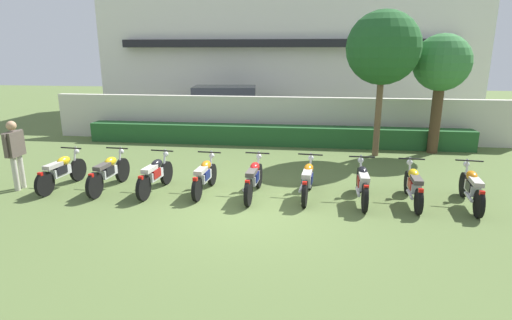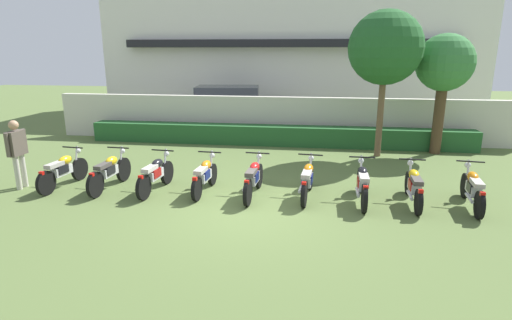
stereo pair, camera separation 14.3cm
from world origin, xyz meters
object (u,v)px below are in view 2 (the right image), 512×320
(motorcycle_in_row_3, at_px, (205,175))
(motorcycle_in_row_8, at_px, (473,188))
(tree_far_side, at_px, (445,65))
(motorcycle_in_row_7, at_px, (414,186))
(motorcycle_in_row_1, at_px, (109,171))
(motorcycle_in_row_6, at_px, (362,183))
(motorcycle_in_row_5, at_px, (308,180))
(parked_car, at_px, (231,108))
(tree_near_inspector, at_px, (385,48))
(motorcycle_in_row_0, at_px, (63,170))
(inspector_person, at_px, (17,148))
(motorcycle_in_row_2, at_px, (155,174))
(motorcycle_in_row_4, at_px, (253,178))

(motorcycle_in_row_3, bearing_deg, motorcycle_in_row_8, -87.77)
(tree_far_side, distance_m, motorcycle_in_row_7, 5.98)
(motorcycle_in_row_1, height_order, motorcycle_in_row_6, motorcycle_in_row_1)
(motorcycle_in_row_3, relative_size, motorcycle_in_row_5, 0.94)
(motorcycle_in_row_5, relative_size, motorcycle_in_row_7, 0.98)
(parked_car, relative_size, motorcycle_in_row_5, 2.49)
(tree_near_inspector, relative_size, motorcycle_in_row_7, 2.43)
(motorcycle_in_row_7, bearing_deg, motorcycle_in_row_1, 92.72)
(motorcycle_in_row_5, height_order, motorcycle_in_row_7, motorcycle_in_row_5)
(parked_car, height_order, motorcycle_in_row_7, parked_car)
(motorcycle_in_row_3, xyz_separation_m, motorcycle_in_row_5, (2.52, -0.01, 0.01))
(motorcycle_in_row_0, relative_size, inspector_person, 1.07)
(motorcycle_in_row_1, relative_size, motorcycle_in_row_6, 1.03)
(motorcycle_in_row_3, bearing_deg, tree_far_side, -49.86)
(motorcycle_in_row_5, distance_m, motorcycle_in_row_7, 2.40)
(motorcycle_in_row_6, xyz_separation_m, inspector_person, (-8.48, -0.19, 0.59))
(motorcycle_in_row_3, distance_m, motorcycle_in_row_7, 4.92)
(motorcycle_in_row_3, relative_size, motorcycle_in_row_6, 0.93)
(motorcycle_in_row_2, height_order, motorcycle_in_row_8, motorcycle_in_row_2)
(motorcycle_in_row_1, height_order, motorcycle_in_row_5, motorcycle_in_row_1)
(motorcycle_in_row_0, relative_size, motorcycle_in_row_3, 1.05)
(motorcycle_in_row_1, bearing_deg, motorcycle_in_row_5, -85.81)
(motorcycle_in_row_0, xyz_separation_m, motorcycle_in_row_8, (9.86, -0.02, -0.00))
(motorcycle_in_row_1, distance_m, motorcycle_in_row_4, 3.68)
(motorcycle_in_row_0, bearing_deg, motorcycle_in_row_7, -83.93)
(motorcycle_in_row_0, distance_m, motorcycle_in_row_4, 4.92)
(parked_car, relative_size, tree_far_side, 1.19)
(motorcycle_in_row_8, bearing_deg, inspector_person, 97.39)
(motorcycle_in_row_0, height_order, motorcycle_in_row_2, motorcycle_in_row_2)
(tree_near_inspector, bearing_deg, motorcycle_in_row_7, -87.75)
(motorcycle_in_row_2, xyz_separation_m, motorcycle_in_row_5, (3.74, 0.09, -0.00))
(motorcycle_in_row_7, bearing_deg, parked_car, 37.82)
(motorcycle_in_row_7, bearing_deg, motorcycle_in_row_0, 93.06)
(tree_far_side, bearing_deg, motorcycle_in_row_6, -119.97)
(tree_near_inspector, xyz_separation_m, motorcycle_in_row_8, (1.42, -4.51, -3.03))
(tree_far_side, bearing_deg, inspector_person, -154.98)
(tree_far_side, height_order, motorcycle_in_row_1, tree_far_side)
(motorcycle_in_row_4, height_order, motorcycle_in_row_5, motorcycle_in_row_4)
(tree_near_inspector, distance_m, motorcycle_in_row_8, 5.61)
(tree_far_side, bearing_deg, motorcycle_in_row_3, -143.36)
(motorcycle_in_row_4, distance_m, motorcycle_in_row_7, 3.69)
(motorcycle_in_row_6, bearing_deg, tree_near_inspector, -11.00)
(inspector_person, bearing_deg, motorcycle_in_row_4, 2.33)
(parked_car, distance_m, motorcycle_in_row_7, 10.44)
(motorcycle_in_row_2, bearing_deg, tree_far_side, -51.88)
(motorcycle_in_row_5, bearing_deg, parked_car, 28.15)
(parked_car, bearing_deg, motorcycle_in_row_4, -81.76)
(tree_far_side, height_order, motorcycle_in_row_5, tree_far_side)
(motorcycle_in_row_0, bearing_deg, motorcycle_in_row_6, -84.30)
(motorcycle_in_row_3, relative_size, inspector_person, 1.02)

